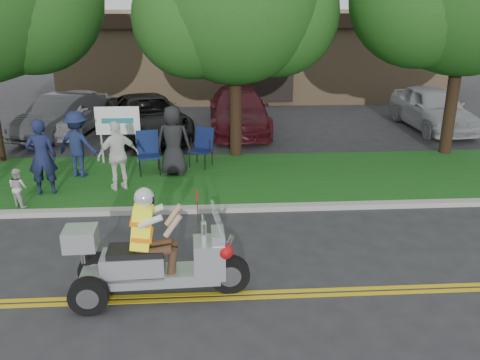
{
  "coord_description": "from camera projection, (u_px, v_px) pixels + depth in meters",
  "views": [
    {
      "loc": [
        -0.32,
        -7.73,
        4.64
      ],
      "look_at": [
        0.3,
        2.0,
        1.13
      ],
      "focal_mm": 38.0,
      "sensor_mm": 36.0,
      "label": 1
    }
  ],
  "objects": [
    {
      "name": "ground",
      "position": [
        230.0,
        280.0,
        8.85
      ],
      "size": [
        120.0,
        120.0,
        0.0
      ],
      "primitive_type": "plane",
      "color": "#28282B",
      "rests_on": "ground"
    },
    {
      "name": "centerline_near",
      "position": [
        232.0,
        298.0,
        8.3
      ],
      "size": [
        60.0,
        0.1,
        0.01
      ],
      "primitive_type": "cube",
      "color": "gold",
      "rests_on": "ground"
    },
    {
      "name": "centerline_far",
      "position": [
        231.0,
        293.0,
        8.45
      ],
      "size": [
        60.0,
        0.1,
        0.01
      ],
      "primitive_type": "cube",
      "color": "gold",
      "rests_on": "ground"
    },
    {
      "name": "curb",
      "position": [
        224.0,
        209.0,
        11.69
      ],
      "size": [
        60.0,
        0.25,
        0.12
      ],
      "primitive_type": "cube",
      "color": "#A8A89E",
      "rests_on": "ground"
    },
    {
      "name": "grass_verge",
      "position": [
        221.0,
        178.0,
        13.71
      ],
      "size": [
        60.0,
        4.0,
        0.1
      ],
      "primitive_type": "cube",
      "color": "#175115",
      "rests_on": "ground"
    },
    {
      "name": "commercial_building",
      "position": [
        252.0,
        52.0,
        26.1
      ],
      "size": [
        18.0,
        8.2,
        4.0
      ],
      "color": "#9E7F5B",
      "rests_on": "ground"
    },
    {
      "name": "tree_mid",
      "position": [
        237.0,
        5.0,
        14.17
      ],
      "size": [
        5.88,
        4.8,
        7.05
      ],
      "color": "#332114",
      "rests_on": "ground"
    },
    {
      "name": "business_sign",
      "position": [
        118.0,
        124.0,
        14.45
      ],
      "size": [
        1.25,
        0.06,
        1.75
      ],
      "color": "silver",
      "rests_on": "ground"
    },
    {
      "name": "trike_scooter",
      "position": [
        151.0,
        260.0,
        8.15
      ],
      "size": [
        2.92,
        0.99,
        1.91
      ],
      "rotation": [
        0.0,
        0.0,
        0.03
      ],
      "color": "black",
      "rests_on": "ground"
    },
    {
      "name": "lawn_chair_a",
      "position": [
        203.0,
        145.0,
        14.4
      ],
      "size": [
        0.77,
        0.78,
        1.08
      ],
      "rotation": [
        0.0,
        0.0,
        -0.47
      ],
      "color": "black",
      "rests_on": "grass_verge"
    },
    {
      "name": "lawn_chair_b",
      "position": [
        148.0,
        149.0,
        13.82
      ],
      "size": [
        0.69,
        0.71,
        1.14
      ],
      "rotation": [
        0.0,
        0.0,
        0.17
      ],
      "color": "black",
      "rests_on": "grass_verge"
    },
    {
      "name": "spectator_adult_left",
      "position": [
        42.0,
        157.0,
        12.18
      ],
      "size": [
        0.75,
        0.56,
        1.87
      ],
      "primitive_type": "imported",
      "rotation": [
        0.0,
        0.0,
        3.32
      ],
      "color": "#171C40",
      "rests_on": "grass_verge"
    },
    {
      "name": "spectator_adult_right",
      "position": [
        118.0,
        156.0,
        12.49
      ],
      "size": [
        1.11,
        0.82,
        1.75
      ],
      "primitive_type": "imported",
      "rotation": [
        0.0,
        0.0,
        3.58
      ],
      "color": "white",
      "rests_on": "grass_verge"
    },
    {
      "name": "spectator_chair_a",
      "position": [
        78.0,
        144.0,
        13.43
      ],
      "size": [
        1.29,
        0.99,
        1.77
      ],
      "primitive_type": "imported",
      "rotation": [
        0.0,
        0.0,
        2.81
      ],
      "color": "#1A2349",
      "rests_on": "grass_verge"
    },
    {
      "name": "spectator_chair_b",
      "position": [
        173.0,
        140.0,
        13.55
      ],
      "size": [
        0.99,
        0.72,
        1.89
      ],
      "primitive_type": "imported",
      "rotation": [
        0.0,
        0.0,
        3.01
      ],
      "color": "black",
      "rests_on": "grass_verge"
    },
    {
      "name": "child_right",
      "position": [
        18.0,
        187.0,
        11.57
      ],
      "size": [
        0.56,
        0.53,
        0.92
      ],
      "primitive_type": "imported",
      "rotation": [
        0.0,
        0.0,
        2.56
      ],
      "color": "beige",
      "rests_on": "grass_verge"
    },
    {
      "name": "parked_car_far_left",
      "position": [
        71.0,
        112.0,
        18.39
      ],
      "size": [
        2.54,
        4.65,
        1.5
      ],
      "primitive_type": "imported",
      "rotation": [
        0.0,
        0.0,
        -0.18
      ],
      "color": "#999BA0",
      "rests_on": "ground"
    },
    {
      "name": "parked_car_left",
      "position": [
        61.0,
        116.0,
        17.9
      ],
      "size": [
        2.84,
        4.54,
        1.41
      ],
      "primitive_type": "imported",
      "rotation": [
        0.0,
        0.0,
        -0.34
      ],
      "color": "#323235",
      "rests_on": "ground"
    },
    {
      "name": "parked_car_mid",
      "position": [
        148.0,
        116.0,
        17.81
      ],
      "size": [
        3.79,
        5.58,
        1.42
      ],
      "primitive_type": "imported",
      "rotation": [
        0.0,
        0.0,
        0.31
      ],
      "color": "black",
      "rests_on": "ground"
    },
    {
      "name": "parked_car_right",
      "position": [
        239.0,
        110.0,
        18.66
      ],
      "size": [
        2.12,
        5.18,
        1.5
      ],
      "primitive_type": "imported",
      "rotation": [
        0.0,
        0.0,
        0.0
      ],
      "color": "#430F17",
      "rests_on": "ground"
    },
    {
      "name": "parked_car_far_right",
      "position": [
        433.0,
        108.0,
        18.82
      ],
      "size": [
        2.01,
        4.67,
        1.57
      ],
      "primitive_type": "imported",
      "rotation": [
        0.0,
        0.0,
        0.03
      ],
      "color": "#A3A4AA",
      "rests_on": "ground"
    }
  ]
}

